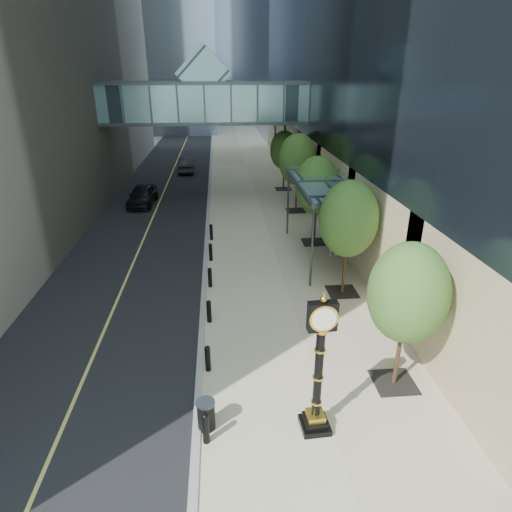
{
  "coord_description": "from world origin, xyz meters",
  "views": [
    {
      "loc": [
        -2.07,
        -8.17,
        9.79
      ],
      "look_at": [
        -0.75,
        7.09,
        3.15
      ],
      "focal_mm": 30.0,
      "sensor_mm": 36.0,
      "label": 1
    }
  ],
  "objects_px": {
    "street_clock": "(318,375)",
    "trash_bin": "(206,416)",
    "car_near": "(142,195)",
    "car_far": "(186,165)",
    "pedestrian": "(334,241)"
  },
  "relations": [
    {
      "from": "trash_bin",
      "to": "pedestrian",
      "type": "height_order",
      "value": "pedestrian"
    },
    {
      "from": "car_near",
      "to": "car_far",
      "type": "bearing_deg",
      "value": 80.56
    },
    {
      "from": "street_clock",
      "to": "car_far",
      "type": "xyz_separation_m",
      "value": [
        -5.96,
        35.87,
        -1.23
      ]
    },
    {
      "from": "trash_bin",
      "to": "car_far",
      "type": "bearing_deg",
      "value": 94.46
    },
    {
      "from": "trash_bin",
      "to": "car_near",
      "type": "relative_size",
      "value": 0.2
    },
    {
      "from": "pedestrian",
      "to": "car_far",
      "type": "bearing_deg",
      "value": -77.56
    },
    {
      "from": "street_clock",
      "to": "pedestrian",
      "type": "distance_m",
      "value": 13.15
    },
    {
      "from": "street_clock",
      "to": "trash_bin",
      "type": "xyz_separation_m",
      "value": [
        -3.19,
        0.28,
        -1.48
      ]
    },
    {
      "from": "trash_bin",
      "to": "street_clock",
      "type": "bearing_deg",
      "value": -5.01
    },
    {
      "from": "pedestrian",
      "to": "car_near",
      "type": "relative_size",
      "value": 0.41
    },
    {
      "from": "street_clock",
      "to": "car_far",
      "type": "height_order",
      "value": "street_clock"
    },
    {
      "from": "street_clock",
      "to": "car_near",
      "type": "xyz_separation_m",
      "value": [
        -8.68,
        23.98,
        -1.19
      ]
    },
    {
      "from": "street_clock",
      "to": "trash_bin",
      "type": "bearing_deg",
      "value": 171.71
    },
    {
      "from": "car_near",
      "to": "car_far",
      "type": "height_order",
      "value": "car_near"
    },
    {
      "from": "car_near",
      "to": "street_clock",
      "type": "bearing_deg",
      "value": -66.68
    }
  ]
}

